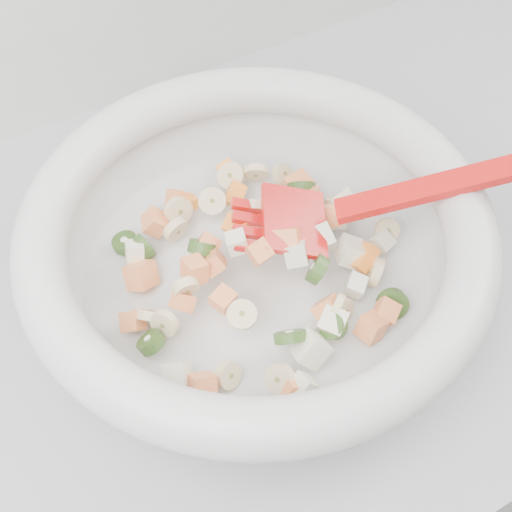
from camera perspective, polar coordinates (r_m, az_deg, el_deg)
counter at (r=1.06m, az=-8.46°, el=-19.01°), size 2.00×0.60×0.90m
mixing_bowl at (r=0.62m, az=0.06°, el=0.76°), size 0.48×0.40×0.15m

